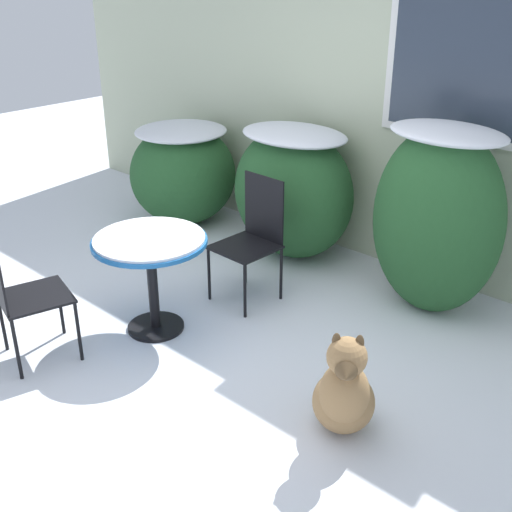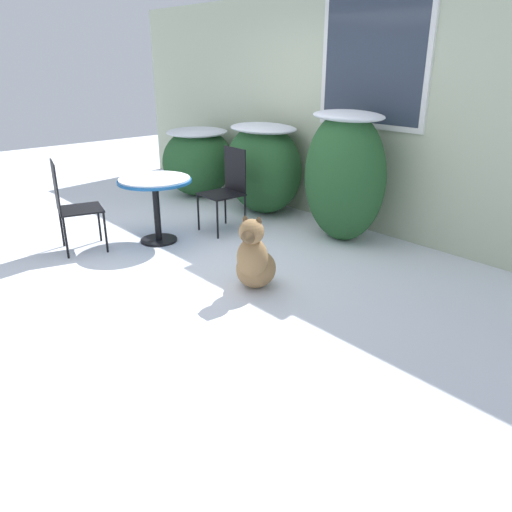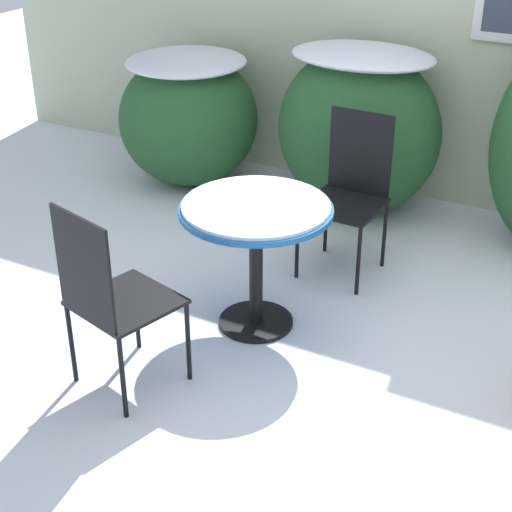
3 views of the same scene
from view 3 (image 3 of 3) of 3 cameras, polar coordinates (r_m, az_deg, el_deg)
name	(u,v)px [view 3 (image 3 of 3)]	position (r m, az deg, el deg)	size (l,w,h in m)	color
ground_plane	(334,351)	(4.19, 5.69, -6.90)	(16.00, 16.00, 0.00)	white
house_wall	(483,7)	(5.61, 16.20, 17.00)	(8.00, 0.10, 2.83)	#B2BC9E
shrub_left	(188,115)	(6.05, -4.94, 10.18)	(1.04, 1.07, 1.00)	#235128
shrub_middle	(358,127)	(5.55, 7.45, 9.31)	(1.16, 0.86, 1.17)	#235128
patio_table	(256,227)	(4.10, 0.00, 2.10)	(0.81, 0.81, 0.73)	black
patio_chair_near_table	(350,188)	(4.76, 6.86, 4.92)	(0.45, 0.45, 0.98)	black
patio_chair_far_side	(110,295)	(3.69, -10.58, -2.80)	(0.54, 0.54, 0.98)	black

